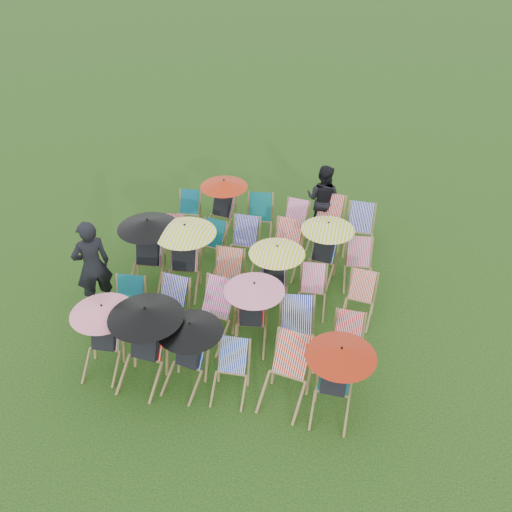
% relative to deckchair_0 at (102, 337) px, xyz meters
% --- Properties ---
extents(ground, '(100.00, 100.00, 0.00)m').
position_rel_deckchair_0_xyz_m(ground, '(1.91, 2.17, -0.67)').
color(ground, black).
rests_on(ground, ground).
extents(deckchair_0, '(1.07, 1.13, 1.26)m').
position_rel_deckchair_0_xyz_m(deckchair_0, '(0.00, 0.00, 0.00)').
color(deckchair_0, olive).
rests_on(deckchair_0, ground).
extents(deckchair_1, '(1.20, 1.26, 1.43)m').
position_rel_deckchair_0_xyz_m(deckchair_1, '(0.77, -0.08, 0.09)').
color(deckchair_1, olive).
rests_on(deckchair_1, ground).
extents(deckchair_2, '(1.04, 1.11, 1.24)m').
position_rel_deckchair_0_xyz_m(deckchair_2, '(1.48, -0.04, -0.01)').
color(deckchair_2, olive).
rests_on(deckchair_2, ground).
extents(deckchair_3, '(0.59, 0.81, 0.85)m').
position_rel_deckchair_0_xyz_m(deckchair_3, '(2.20, -0.07, -0.24)').
color(deckchair_3, olive).
rests_on(deckchair_3, ground).
extents(deckchair_4, '(0.83, 1.04, 1.03)m').
position_rel_deckchair_0_xyz_m(deckchair_4, '(3.08, -0.00, -0.15)').
color(deckchair_4, olive).
rests_on(deckchair_4, ground).
extents(deckchair_5, '(1.07, 1.11, 1.27)m').
position_rel_deckchair_0_xyz_m(deckchair_5, '(3.84, -0.08, 0.00)').
color(deckchair_5, olive).
rests_on(deckchair_5, ground).
extents(deckchair_6, '(0.68, 0.88, 0.90)m').
position_rel_deckchair_0_xyz_m(deckchair_6, '(-0.04, 0.99, -0.22)').
color(deckchair_6, olive).
rests_on(deckchair_6, ground).
extents(deckchair_7, '(0.70, 0.91, 0.93)m').
position_rel_deckchair_0_xyz_m(deckchair_7, '(0.71, 1.13, -0.20)').
color(deckchair_7, olive).
rests_on(deckchair_7, ground).
extents(deckchair_8, '(0.85, 1.05, 1.02)m').
position_rel_deckchair_0_xyz_m(deckchair_8, '(1.54, 1.11, -0.16)').
color(deckchair_8, olive).
rests_on(deckchair_8, ground).
extents(deckchair_9, '(1.05, 1.13, 1.24)m').
position_rel_deckchair_0_xyz_m(deckchair_9, '(2.25, 1.15, -0.01)').
color(deckchair_9, olive).
rests_on(deckchair_9, ground).
extents(deckchair_10, '(0.80, 1.00, 0.98)m').
position_rel_deckchair_0_xyz_m(deckchair_10, '(3.08, 1.00, -0.18)').
color(deckchair_10, olive).
rests_on(deckchair_10, ground).
extents(deckchair_11, '(0.58, 0.80, 0.85)m').
position_rel_deckchair_0_xyz_m(deckchair_11, '(3.93, 1.01, -0.24)').
color(deckchair_11, olive).
rests_on(deckchair_11, ground).
extents(deckchair_12, '(1.20, 1.28, 1.42)m').
position_rel_deckchair_0_xyz_m(deckchair_12, '(-0.17, 2.37, 0.08)').
color(deckchair_12, olive).
rests_on(deckchair_12, ground).
extents(deckchair_13, '(1.20, 1.29, 1.42)m').
position_rel_deckchair_0_xyz_m(deckchair_13, '(0.59, 2.35, 0.08)').
color(deckchair_13, olive).
rests_on(deckchair_13, ground).
extents(deckchair_14, '(0.63, 0.88, 0.95)m').
position_rel_deckchair_0_xyz_m(deckchair_14, '(1.49, 2.18, -0.19)').
color(deckchair_14, olive).
rests_on(deckchair_14, ground).
extents(deckchair_15, '(1.06, 1.15, 1.25)m').
position_rel_deckchair_0_xyz_m(deckchair_15, '(2.41, 2.31, -0.01)').
color(deckchair_15, olive).
rests_on(deckchair_15, ground).
extents(deckchair_16, '(0.61, 0.81, 0.83)m').
position_rel_deckchair_0_xyz_m(deckchair_16, '(3.15, 2.26, -0.25)').
color(deckchair_16, olive).
rests_on(deckchair_16, ground).
extents(deckchair_17, '(0.64, 0.83, 0.84)m').
position_rel_deckchair_0_xyz_m(deckchair_17, '(4.03, 2.24, -0.25)').
color(deckchair_17, olive).
rests_on(deckchair_17, ground).
extents(deckchair_18, '(0.64, 0.83, 0.84)m').
position_rel_deckchair_0_xyz_m(deckchair_18, '(-0.05, 3.32, -0.25)').
color(deckchair_18, olive).
rests_on(deckchair_18, ground).
extents(deckchair_19, '(0.67, 0.86, 0.86)m').
position_rel_deckchair_0_xyz_m(deckchair_19, '(0.82, 3.28, -0.24)').
color(deckchair_19, olive).
rests_on(deckchair_19, ground).
extents(deckchair_20, '(0.64, 0.88, 0.95)m').
position_rel_deckchair_0_xyz_m(deckchair_20, '(1.51, 3.42, -0.19)').
color(deckchair_20, olive).
rests_on(deckchair_20, ground).
extents(deckchair_21, '(0.75, 0.97, 0.99)m').
position_rel_deckchair_0_xyz_m(deckchair_21, '(2.40, 3.43, -0.17)').
color(deckchair_21, olive).
rests_on(deckchair_21, ground).
extents(deckchair_22, '(1.06, 1.13, 1.26)m').
position_rel_deckchair_0_xyz_m(deckchair_22, '(3.19, 3.35, -0.00)').
color(deckchair_22, olive).
rests_on(deckchair_22, ground).
extents(deckchair_23, '(0.66, 0.86, 0.88)m').
position_rel_deckchair_0_xyz_m(deckchair_23, '(3.93, 3.29, -0.23)').
color(deckchair_23, olive).
rests_on(deckchair_23, ground).
extents(deckchair_24, '(0.60, 0.79, 0.82)m').
position_rel_deckchair_0_xyz_m(deckchair_24, '(-0.08, 4.48, -0.26)').
color(deckchair_24, olive).
rests_on(deckchair_24, ground).
extents(deckchair_25, '(1.06, 1.14, 1.26)m').
position_rel_deckchair_0_xyz_m(deckchair_25, '(0.70, 4.58, -0.00)').
color(deckchair_25, olive).
rests_on(deckchair_25, ground).
extents(deckchair_26, '(0.72, 0.93, 0.94)m').
position_rel_deckchair_0_xyz_m(deckchair_26, '(1.61, 4.48, -0.20)').
color(deckchair_26, olive).
rests_on(deckchair_26, ground).
extents(deckchair_27, '(0.68, 0.88, 0.88)m').
position_rel_deckchair_0_xyz_m(deckchair_27, '(2.39, 4.49, -0.23)').
color(deckchair_27, olive).
rests_on(deckchair_27, ground).
extents(deckchair_28, '(0.79, 1.02, 1.03)m').
position_rel_deckchair_0_xyz_m(deckchair_28, '(3.10, 4.59, -0.15)').
color(deckchair_28, olive).
rests_on(deckchair_28, ground).
extents(deckchair_29, '(0.64, 0.90, 0.96)m').
position_rel_deckchair_0_xyz_m(deckchair_29, '(3.84, 4.51, -0.19)').
color(deckchair_29, olive).
rests_on(deckchair_29, ground).
extents(person_left, '(0.81, 0.81, 1.89)m').
position_rel_deckchair_0_xyz_m(person_left, '(-0.85, 1.44, 0.28)').
color(person_left, black).
rests_on(person_left, ground).
extents(person_rear, '(0.93, 0.80, 1.64)m').
position_rel_deckchair_0_xyz_m(person_rear, '(2.94, 5.11, 0.15)').
color(person_rear, black).
rests_on(person_rear, ground).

